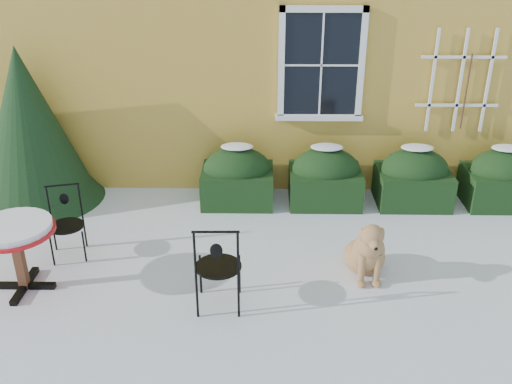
{
  "coord_description": "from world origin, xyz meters",
  "views": [
    {
      "loc": [
        0.1,
        -5.15,
        3.85
      ],
      "look_at": [
        0.0,
        1.0,
        0.9
      ],
      "focal_mm": 40.0,
      "sensor_mm": 36.0,
      "label": 1
    }
  ],
  "objects_px": {
    "evergreen_shrub": "(31,141)",
    "patio_chair_near": "(218,266)",
    "dog": "(367,252)",
    "bistro_table": "(14,235)",
    "patio_chair_far": "(66,222)"
  },
  "relations": [
    {
      "from": "evergreen_shrub",
      "to": "patio_chair_near",
      "type": "relative_size",
      "value": 2.2
    },
    {
      "from": "dog",
      "to": "patio_chair_near",
      "type": "bearing_deg",
      "value": -161.37
    },
    {
      "from": "bistro_table",
      "to": "dog",
      "type": "bearing_deg",
      "value": 4.75
    },
    {
      "from": "patio_chair_near",
      "to": "dog",
      "type": "bearing_deg",
      "value": -160.49
    },
    {
      "from": "patio_chair_far",
      "to": "patio_chair_near",
      "type": "bearing_deg",
      "value": -43.24
    },
    {
      "from": "evergreen_shrub",
      "to": "patio_chair_far",
      "type": "distance_m",
      "value": 1.89
    },
    {
      "from": "evergreen_shrub",
      "to": "patio_chair_far",
      "type": "relative_size",
      "value": 2.55
    },
    {
      "from": "patio_chair_near",
      "to": "patio_chair_far",
      "type": "relative_size",
      "value": 1.16
    },
    {
      "from": "patio_chair_near",
      "to": "patio_chair_far",
      "type": "bearing_deg",
      "value": -29.73
    },
    {
      "from": "patio_chair_near",
      "to": "patio_chair_far",
      "type": "distance_m",
      "value": 2.24
    },
    {
      "from": "evergreen_shrub",
      "to": "patio_chair_near",
      "type": "xyz_separation_m",
      "value": [
        2.92,
        -2.63,
        -0.4
      ]
    },
    {
      "from": "bistro_table",
      "to": "patio_chair_near",
      "type": "relative_size",
      "value": 0.86
    },
    {
      "from": "bistro_table",
      "to": "patio_chair_far",
      "type": "relative_size",
      "value": 0.99
    },
    {
      "from": "patio_chair_near",
      "to": "patio_chair_far",
      "type": "height_order",
      "value": "patio_chair_near"
    },
    {
      "from": "evergreen_shrub",
      "to": "dog",
      "type": "bearing_deg",
      "value": -23.29
    }
  ]
}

